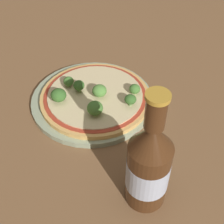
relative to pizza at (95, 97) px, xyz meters
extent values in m
plane|color=brown|center=(0.01, 0.00, -0.02)|extent=(3.00, 3.00, 0.00)
cylinder|color=#93A384|center=(-0.01, 0.00, -0.01)|extent=(0.26, 0.26, 0.01)
cylinder|color=tan|center=(0.00, 0.00, 0.00)|extent=(0.23, 0.23, 0.01)
cylinder|color=#A83823|center=(0.00, 0.00, 0.00)|extent=(0.22, 0.22, 0.00)
cylinder|color=beige|center=(0.00, 0.00, 0.01)|extent=(0.20, 0.20, 0.00)
cylinder|color=#7A9E5B|center=(-0.03, -0.01, 0.01)|extent=(0.01, 0.01, 0.01)
ellipsoid|color=#386628|center=(-0.03, -0.01, 0.02)|extent=(0.02, 0.02, 0.02)
cylinder|color=#7A9E5B|center=(-0.06, -0.01, 0.01)|extent=(0.01, 0.01, 0.01)
ellipsoid|color=#477A33|center=(-0.06, -0.01, 0.02)|extent=(0.02, 0.02, 0.02)
cylinder|color=#7A9E5B|center=(-0.05, -0.06, 0.01)|extent=(0.01, 0.01, 0.01)
ellipsoid|color=#386628|center=(-0.05, -0.06, 0.02)|extent=(0.03, 0.03, 0.03)
cylinder|color=#7A9E5B|center=(0.01, 0.00, 0.01)|extent=(0.01, 0.01, 0.01)
ellipsoid|color=#568E3D|center=(0.01, 0.00, 0.02)|extent=(0.03, 0.03, 0.02)
cylinder|color=#7A9E5B|center=(0.04, -0.05, 0.01)|extent=(0.01, 0.01, 0.01)
ellipsoid|color=#477A33|center=(0.04, -0.05, 0.02)|extent=(0.03, 0.03, 0.03)
cylinder|color=#7A9E5B|center=(0.07, 0.05, 0.01)|extent=(0.01, 0.01, 0.01)
ellipsoid|color=#477A33|center=(0.07, 0.05, 0.02)|extent=(0.02, 0.02, 0.02)
cylinder|color=#7A9E5B|center=(0.08, 0.01, 0.01)|extent=(0.01, 0.01, 0.01)
ellipsoid|color=#386628|center=(0.08, 0.01, 0.02)|extent=(0.02, 0.02, 0.02)
cylinder|color=#472814|center=(0.20, -0.14, 0.04)|extent=(0.07, 0.07, 0.12)
cylinder|color=#B2BCD1|center=(0.20, -0.14, 0.05)|extent=(0.07, 0.07, 0.06)
cone|color=#472814|center=(0.20, -0.14, 0.13)|extent=(0.07, 0.07, 0.04)
cylinder|color=#472814|center=(0.20, -0.14, 0.17)|extent=(0.03, 0.03, 0.05)
cylinder|color=#B7892D|center=(0.20, -0.14, 0.20)|extent=(0.03, 0.03, 0.01)
camera|label=1|loc=(0.31, -0.39, 0.44)|focal=50.00mm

